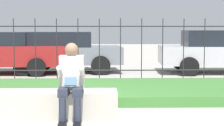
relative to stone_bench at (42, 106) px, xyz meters
The scene contains 7 objects.
ground_plane 0.41m from the stone_bench, ahead, with size 60.00×60.00×0.00m, color #A8A399.
stone_bench is the anchor object (origin of this frame).
person_seated_reader 0.77m from the stone_bench, 31.73° to the right, with size 0.42×0.73×1.24m.
grass_berm 2.11m from the stone_bench, 80.14° to the left, with size 10.56×2.76×0.20m.
iron_fence 4.02m from the stone_bench, 84.75° to the left, with size 8.56×0.03×1.74m.
car_parked_center 6.58m from the stone_bench, 93.08° to the left, with size 4.02×2.21×1.37m.
car_parked_right 7.99m from the stone_bench, 50.72° to the left, with size 4.38×2.13×1.42m.
Camera 1 is at (0.62, -6.12, 1.46)m, focal length 60.00 mm.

